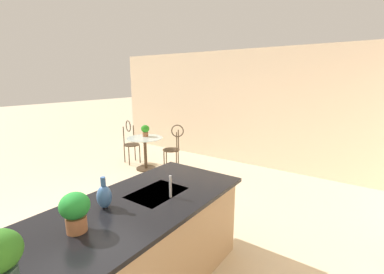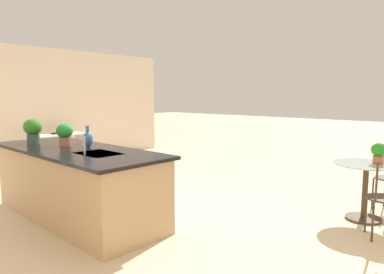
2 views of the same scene
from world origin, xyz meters
The scene contains 11 objects.
ground_plane centered at (0.00, 0.00, 0.00)m, with size 40.00×40.00×0.00m, color beige.
wall_right centered at (4.26, 0.00, 1.35)m, with size 0.12×7.80×2.70m, color beige.
kitchen_island centered at (0.30, 0.85, 0.46)m, with size 2.80×1.06×0.92m.
bistro_table centered at (-2.51, -1.63, 0.45)m, with size 0.80×0.80×0.74m.
sink_faucet centered at (-0.25, 1.03, 1.03)m, with size 0.02×0.02×0.22m, color #B2B5BA.
writing_desk centered at (3.65, -0.56, 0.51)m, with size 0.60×1.20×0.74m.
keyboard centered at (3.67, -0.66, 0.75)m, with size 0.16×0.44×0.03m.
potted_plant_on_table centered at (-2.62, -1.71, 0.89)m, with size 0.19×0.19×0.26m.
potted_plant_counter_far centered at (1.15, 1.02, 1.12)m, with size 0.25×0.25×0.35m.
potted_plant_counter_near centered at (0.60, 0.83, 1.10)m, with size 0.22×0.22×0.31m.
vase_on_counter centered at (0.25, 0.69, 1.03)m, with size 0.13×0.13×0.29m.
Camera 2 is at (-3.81, 3.06, 1.60)m, focal length 32.36 mm.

